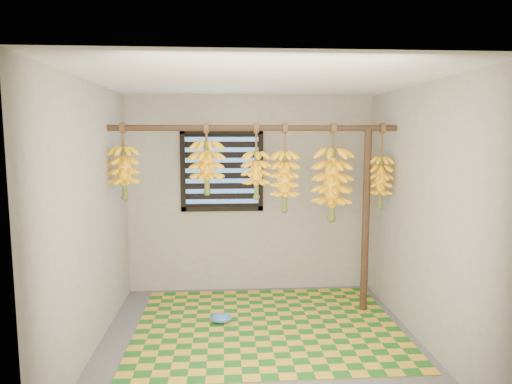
{
  "coord_description": "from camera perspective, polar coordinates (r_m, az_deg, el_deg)",
  "views": [
    {
      "loc": [
        -0.32,
        -4.05,
        1.93
      ],
      "look_at": [
        0.0,
        0.55,
        1.35
      ],
      "focal_mm": 32.0,
      "sensor_mm": 36.0,
      "label": 1
    }
  ],
  "objects": [
    {
      "name": "banana_bunch_f",
      "position": [
        5.06,
        15.31,
        1.22
      ],
      "size": [
        0.27,
        0.27,
        0.91
      ],
      "color": "brown",
      "rests_on": "hanging_pole"
    },
    {
      "name": "woven_mat",
      "position": [
        4.82,
        1.42,
        -16.37
      ],
      "size": [
        2.63,
        2.11,
        0.01
      ],
      "primitive_type": "cube",
      "rotation": [
        0.0,
        0.0,
        0.0
      ],
      "color": "#1D5E1B",
      "rests_on": "floor"
    },
    {
      "name": "ceiling",
      "position": [
        4.09,
        0.54,
        13.82
      ],
      "size": [
        3.0,
        3.0,
        0.01
      ],
      "primitive_type": "cube",
      "color": "silver",
      "rests_on": "wall_back"
    },
    {
      "name": "support_post",
      "position": [
        5.08,
        13.55,
        -3.6
      ],
      "size": [
        0.08,
        0.08,
        2.0
      ],
      "primitive_type": "cylinder",
      "color": "#3E2817",
      "rests_on": "floor"
    },
    {
      "name": "window",
      "position": [
        5.55,
        -4.27,
        2.7
      ],
      "size": [
        1.0,
        0.04,
        1.0
      ],
      "color": "black",
      "rests_on": "wall_back"
    },
    {
      "name": "banana_bunch_a",
      "position": [
        4.88,
        -16.16,
        2.35
      ],
      "size": [
        0.3,
        0.3,
        0.78
      ],
      "color": "brown",
      "rests_on": "hanging_pole"
    },
    {
      "name": "banana_bunch_e",
      "position": [
        4.92,
        9.5,
        0.93
      ],
      "size": [
        0.39,
        0.39,
        1.03
      ],
      "color": "brown",
      "rests_on": "hanging_pole"
    },
    {
      "name": "banana_bunch_c",
      "position": [
        4.82,
        3.6,
        1.37
      ],
      "size": [
        0.3,
        0.3,
        0.93
      ],
      "color": "brown",
      "rests_on": "hanging_pole"
    },
    {
      "name": "wall_right",
      "position": [
        4.5,
        20.0,
        -2.6
      ],
      "size": [
        0.01,
        3.0,
        2.4
      ],
      "primitive_type": "cube",
      "color": "gray",
      "rests_on": "floor"
    },
    {
      "name": "plastic_bag",
      "position": [
        4.88,
        -4.36,
        -15.45
      ],
      "size": [
        0.23,
        0.17,
        0.09
      ],
      "primitive_type": "ellipsoid",
      "rotation": [
        0.0,
        0.0,
        0.02
      ],
      "color": "#3273BC",
      "rests_on": "woven_mat"
    },
    {
      "name": "banana_bunch_b",
      "position": [
        4.77,
        -6.17,
        3.09
      ],
      "size": [
        0.36,
        0.36,
        0.73
      ],
      "color": "brown",
      "rests_on": "hanging_pole"
    },
    {
      "name": "wall_back",
      "position": [
        5.62,
        -0.67,
        -0.31
      ],
      "size": [
        3.0,
        0.01,
        2.4
      ],
      "primitive_type": "cube",
      "color": "gray",
      "rests_on": "floor"
    },
    {
      "name": "floor",
      "position": [
        4.5,
        0.51,
        -18.28
      ],
      "size": [
        3.0,
        3.0,
        0.01
      ],
      "primitive_type": "cube",
      "color": "#525252",
      "rests_on": "ground"
    },
    {
      "name": "hanging_pole",
      "position": [
        4.77,
        -0.13,
        8.0
      ],
      "size": [
        3.0,
        0.06,
        0.06
      ],
      "primitive_type": "cylinder",
      "rotation": [
        0.0,
        1.57,
        0.0
      ],
      "color": "#3E2817",
      "rests_on": "wall_left"
    },
    {
      "name": "wall_left",
      "position": [
        4.29,
        -19.99,
        -3.08
      ],
      "size": [
        0.01,
        3.0,
        2.4
      ],
      "primitive_type": "cube",
      "color": "gray",
      "rests_on": "floor"
    },
    {
      "name": "banana_bunch_d",
      "position": [
        4.78,
        0.04,
        2.18
      ],
      "size": [
        0.29,
        0.29,
        0.79
      ],
      "color": "brown",
      "rests_on": "hanging_pole"
    }
  ]
}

